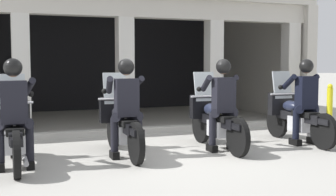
{
  "coord_description": "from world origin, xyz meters",
  "views": [
    {
      "loc": [
        -2.76,
        -6.83,
        1.54
      ],
      "look_at": [
        0.0,
        0.41,
        0.91
      ],
      "focal_mm": 48.08,
      "sensor_mm": 36.0,
      "label": 1
    }
  ],
  "objects_px": {
    "police_officer_far_right": "(305,94)",
    "bollard_kerbside": "(330,105)",
    "motorcycle_center_left": "(122,124)",
    "motorcycle_far_right": "(295,116)",
    "motorcycle_far_left": "(14,132)",
    "motorcycle_center_right": "(215,120)",
    "police_officer_center_right": "(223,97)",
    "police_officer_far_left": "(14,104)",
    "police_officer_center_left": "(126,99)"
  },
  "relations": [
    {
      "from": "motorcycle_far_left",
      "to": "police_officer_center_right",
      "type": "bearing_deg",
      "value": 10.1
    },
    {
      "from": "motorcycle_center_left",
      "to": "police_officer_center_right",
      "type": "height_order",
      "value": "police_officer_center_right"
    },
    {
      "from": "police_officer_far_left",
      "to": "police_officer_far_right",
      "type": "xyz_separation_m",
      "value": [
        5.09,
        0.15,
        0.0
      ]
    },
    {
      "from": "motorcycle_center_left",
      "to": "motorcycle_center_right",
      "type": "height_order",
      "value": "same"
    },
    {
      "from": "motorcycle_center_right",
      "to": "police_officer_center_left",
      "type": "bearing_deg",
      "value": -165.03
    },
    {
      "from": "motorcycle_far_left",
      "to": "police_officer_far_right",
      "type": "height_order",
      "value": "police_officer_far_right"
    },
    {
      "from": "police_officer_center_right",
      "to": "police_officer_center_left",
      "type": "bearing_deg",
      "value": -174.55
    },
    {
      "from": "police_officer_center_left",
      "to": "police_officer_far_right",
      "type": "xyz_separation_m",
      "value": [
        3.4,
        -0.07,
        0.0
      ]
    },
    {
      "from": "motorcycle_far_left",
      "to": "motorcycle_center_right",
      "type": "distance_m",
      "value": 3.4
    },
    {
      "from": "police_officer_far_right",
      "to": "police_officer_far_left",
      "type": "bearing_deg",
      "value": -173.57
    },
    {
      "from": "motorcycle_center_right",
      "to": "police_officer_center_right",
      "type": "relative_size",
      "value": 1.29
    },
    {
      "from": "motorcycle_center_left",
      "to": "bollard_kerbside",
      "type": "bearing_deg",
      "value": 28.81
    },
    {
      "from": "police_officer_center_left",
      "to": "police_officer_far_left",
      "type": "bearing_deg",
      "value": -159.28
    },
    {
      "from": "motorcycle_center_left",
      "to": "police_officer_center_left",
      "type": "xyz_separation_m",
      "value": [
        -0.0,
        -0.28,
        0.44
      ]
    },
    {
      "from": "police_officer_far_right",
      "to": "police_officer_center_right",
      "type": "bearing_deg",
      "value": -175.79
    },
    {
      "from": "motorcycle_far_left",
      "to": "police_officer_far_right",
      "type": "xyz_separation_m",
      "value": [
        5.09,
        -0.14,
        0.44
      ]
    },
    {
      "from": "motorcycle_center_right",
      "to": "bollard_kerbside",
      "type": "xyz_separation_m",
      "value": [
        3.9,
        1.59,
        -0.0
      ]
    },
    {
      "from": "police_officer_center_right",
      "to": "motorcycle_far_right",
      "type": "bearing_deg",
      "value": 16.17
    },
    {
      "from": "police_officer_far_left",
      "to": "police_officer_center_left",
      "type": "distance_m",
      "value": 1.71
    },
    {
      "from": "motorcycle_center_left",
      "to": "bollard_kerbside",
      "type": "distance_m",
      "value": 5.8
    },
    {
      "from": "motorcycle_far_left",
      "to": "police_officer_center_right",
      "type": "relative_size",
      "value": 1.29
    },
    {
      "from": "motorcycle_far_right",
      "to": "bollard_kerbside",
      "type": "relative_size",
      "value": 2.03
    },
    {
      "from": "motorcycle_far_left",
      "to": "police_officer_far_left",
      "type": "relative_size",
      "value": 1.29
    },
    {
      "from": "motorcycle_far_left",
      "to": "motorcycle_far_right",
      "type": "height_order",
      "value": "same"
    },
    {
      "from": "police_officer_far_left",
      "to": "police_officer_center_left",
      "type": "xyz_separation_m",
      "value": [
        1.7,
        0.22,
        0.0
      ]
    },
    {
      "from": "police_officer_far_left",
      "to": "police_officer_center_right",
      "type": "bearing_deg",
      "value": 14.89
    },
    {
      "from": "motorcycle_center_right",
      "to": "bollard_kerbside",
      "type": "distance_m",
      "value": 4.21
    },
    {
      "from": "police_officer_center_left",
      "to": "police_officer_far_right",
      "type": "height_order",
      "value": "same"
    },
    {
      "from": "motorcycle_center_right",
      "to": "bollard_kerbside",
      "type": "bearing_deg",
      "value": 29.48
    },
    {
      "from": "motorcycle_far_left",
      "to": "bollard_kerbside",
      "type": "xyz_separation_m",
      "value": [
        7.29,
        1.76,
        -0.0
      ]
    },
    {
      "from": "motorcycle_center_left",
      "to": "motorcycle_far_right",
      "type": "height_order",
      "value": "same"
    },
    {
      "from": "motorcycle_center_left",
      "to": "motorcycle_far_right",
      "type": "distance_m",
      "value": 3.4
    },
    {
      "from": "police_officer_center_left",
      "to": "motorcycle_center_right",
      "type": "xyz_separation_m",
      "value": [
        1.7,
        0.23,
        -0.44
      ]
    },
    {
      "from": "police_officer_center_left",
      "to": "motorcycle_center_right",
      "type": "height_order",
      "value": "police_officer_center_left"
    },
    {
      "from": "motorcycle_far_left",
      "to": "motorcycle_center_right",
      "type": "height_order",
      "value": "same"
    },
    {
      "from": "motorcycle_far_left",
      "to": "police_officer_far_left",
      "type": "height_order",
      "value": "police_officer_far_left"
    },
    {
      "from": "police_officer_center_right",
      "to": "motorcycle_far_right",
      "type": "xyz_separation_m",
      "value": [
        1.7,
        0.27,
        -0.44
      ]
    },
    {
      "from": "motorcycle_center_left",
      "to": "bollard_kerbside",
      "type": "xyz_separation_m",
      "value": [
        5.6,
        1.54,
        -0.0
      ]
    },
    {
      "from": "police_officer_far_left",
      "to": "motorcycle_far_right",
      "type": "height_order",
      "value": "police_officer_far_left"
    },
    {
      "from": "police_officer_far_left",
      "to": "motorcycle_far_right",
      "type": "distance_m",
      "value": 5.13
    },
    {
      "from": "police_officer_center_left",
      "to": "bollard_kerbside",
      "type": "bearing_deg",
      "value": 31.47
    },
    {
      "from": "police_officer_far_right",
      "to": "police_officer_center_left",
      "type": "bearing_deg",
      "value": -176.41
    },
    {
      "from": "police_officer_far_right",
      "to": "bollard_kerbside",
      "type": "distance_m",
      "value": 2.94
    },
    {
      "from": "police_officer_center_left",
      "to": "bollard_kerbside",
      "type": "height_order",
      "value": "police_officer_center_left"
    },
    {
      "from": "bollard_kerbside",
      "to": "motorcycle_center_right",
      "type": "bearing_deg",
      "value": -157.76
    },
    {
      "from": "police_officer_center_right",
      "to": "police_officer_far_right",
      "type": "relative_size",
      "value": 1.0
    },
    {
      "from": "motorcycle_far_right",
      "to": "bollard_kerbside",
      "type": "height_order",
      "value": "motorcycle_far_right"
    },
    {
      "from": "motorcycle_far_left",
      "to": "police_officer_far_right",
      "type": "bearing_deg",
      "value": 10.59
    },
    {
      "from": "police_officer_center_left",
      "to": "bollard_kerbside",
      "type": "relative_size",
      "value": 1.58
    },
    {
      "from": "motorcycle_center_right",
      "to": "motorcycle_center_left",
      "type": "bearing_deg",
      "value": -174.55
    }
  ]
}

